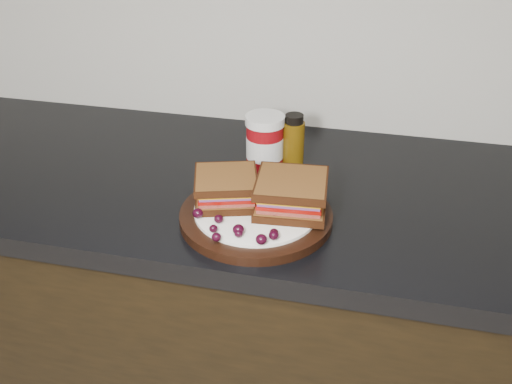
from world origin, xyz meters
The scene contains 29 objects.
base_cabinets centered at (0.00, 1.70, 0.43)m, with size 3.96×0.58×0.86m, color black.
countertop centered at (0.00, 1.70, 0.88)m, with size 3.98×0.60×0.04m, color black.
plate centered at (0.20, 1.56, 0.91)m, with size 0.28×0.28×0.02m, color black.
sandwich_left centered at (0.13, 1.58, 0.95)m, with size 0.11×0.11×0.05m, color brown, non-canonical shape.
sandwich_right centered at (0.26, 1.58, 0.95)m, with size 0.13×0.13×0.06m, color brown, non-canonical shape.
grape_0 centered at (0.10, 1.51, 0.93)m, with size 0.02×0.02×0.02m, color black.
grape_1 centered at (0.14, 1.50, 0.93)m, with size 0.02×0.02×0.02m, color black.
grape_2 centered at (0.14, 1.47, 0.93)m, with size 0.02×0.02×0.01m, color black.
grape_3 centered at (0.15, 1.45, 0.93)m, with size 0.02×0.02×0.02m, color black.
grape_4 centered at (0.18, 1.47, 0.93)m, with size 0.02×0.02×0.02m, color black.
grape_5 centered at (0.19, 1.47, 0.93)m, with size 0.01×0.01×0.01m, color black.
grape_6 centered at (0.23, 1.46, 0.93)m, with size 0.02×0.02×0.02m, color black.
grape_7 centered at (0.25, 1.47, 0.93)m, with size 0.02×0.02×0.02m, color black.
grape_8 centered at (0.24, 1.48, 0.93)m, with size 0.02×0.02×0.01m, color black.
grape_9 centered at (0.24, 1.52, 0.93)m, with size 0.02×0.02×0.02m, color black.
grape_10 centered at (0.28, 1.54, 0.93)m, with size 0.02×0.02×0.02m, color black.
grape_11 centered at (0.26, 1.56, 0.93)m, with size 0.02×0.02×0.02m, color black.
grape_12 centered at (0.27, 1.56, 0.93)m, with size 0.02×0.02×0.02m, color black.
grape_13 centered at (0.27, 1.61, 0.93)m, with size 0.02×0.02×0.02m, color black.
grape_14 centered at (0.14, 1.61, 0.93)m, with size 0.02×0.02×0.02m, color black.
grape_15 centered at (0.15, 1.59, 0.93)m, with size 0.02×0.02×0.02m, color black.
grape_16 centered at (0.12, 1.58, 0.93)m, with size 0.02×0.02×0.02m, color black.
grape_17 centered at (0.12, 1.57, 0.93)m, with size 0.02×0.02×0.02m, color black.
grape_18 centered at (0.11, 1.53, 0.93)m, with size 0.02×0.02×0.02m, color black.
grape_19 centered at (0.15, 1.62, 0.93)m, with size 0.02×0.02×0.02m, color black.
grape_20 centered at (0.15, 1.58, 0.93)m, with size 0.02×0.02×0.02m, color black.
grape_21 centered at (0.13, 1.57, 0.93)m, with size 0.02×0.02×0.02m, color black.
condiment_jar centered at (0.17, 1.76, 0.96)m, with size 0.08×0.08×0.12m, color maroon.
oil_bottle centered at (0.23, 1.77, 0.96)m, with size 0.05×0.05×0.12m, color #523808.
Camera 1 is at (0.40, 0.71, 1.48)m, focal length 40.00 mm.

